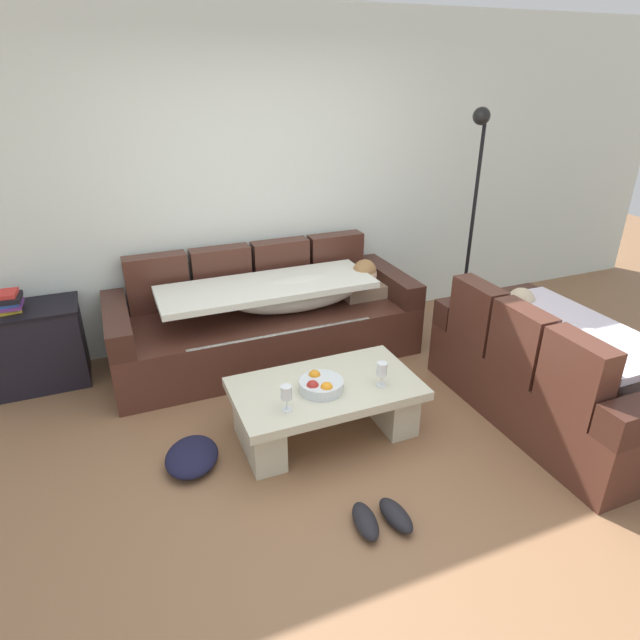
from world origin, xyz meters
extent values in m
plane|color=#8B6242|center=(0.00, 0.00, 0.00)|extent=(14.00, 14.00, 0.00)
cube|color=white|center=(0.00, 2.15, 1.35)|extent=(9.00, 0.10, 2.70)
cube|color=#4C281F|center=(-0.11, 1.60, 0.21)|extent=(2.47, 0.92, 0.42)
cube|color=#4C281F|center=(-0.90, 1.98, 0.65)|extent=(0.49, 0.16, 0.46)
cube|color=#4C281F|center=(-0.37, 1.98, 0.65)|extent=(0.49, 0.16, 0.46)
cube|color=#4C281F|center=(0.15, 1.98, 0.65)|extent=(0.49, 0.16, 0.46)
cube|color=#4C281F|center=(0.68, 1.98, 0.65)|extent=(0.49, 0.16, 0.46)
cube|color=#3D2018|center=(-1.25, 1.60, 0.52)|extent=(0.18, 0.92, 0.20)
cube|color=#3D2018|center=(1.03, 1.60, 0.52)|extent=(0.18, 0.92, 0.20)
cube|color=gray|center=(0.76, 1.59, 0.47)|extent=(0.36, 0.28, 0.11)
sphere|color=beige|center=(0.76, 1.55, 0.64)|extent=(0.21, 0.21, 0.21)
sphere|color=#9E7042|center=(0.76, 1.55, 0.67)|extent=(0.20, 0.20, 0.20)
ellipsoid|color=silver|center=(0.14, 1.55, 0.56)|extent=(1.10, 0.44, 0.28)
cube|color=silver|center=(-0.11, 1.53, 0.66)|extent=(1.70, 0.60, 0.05)
cube|color=silver|center=(-0.11, 1.16, 0.23)|extent=(1.44, 0.04, 0.38)
cube|color=#4C281F|center=(1.49, 0.04, 0.21)|extent=(0.92, 1.70, 0.42)
cube|color=#4C281F|center=(1.11, -0.41, 0.65)|extent=(0.16, 0.42, 0.46)
cube|color=#4C281F|center=(1.11, 0.04, 0.65)|extent=(0.16, 0.42, 0.46)
cube|color=#4C281F|center=(1.11, 0.49, 0.65)|extent=(0.16, 0.42, 0.46)
cube|color=#3D2018|center=(1.49, 0.80, 0.52)|extent=(0.92, 0.18, 0.20)
cube|color=gray|center=(1.50, 0.53, 0.47)|extent=(0.28, 0.36, 0.11)
sphere|color=#936B4C|center=(1.54, 0.53, 0.64)|extent=(0.21, 0.21, 0.21)
sphere|color=#CCB793|center=(1.54, 0.53, 0.67)|extent=(0.20, 0.20, 0.20)
ellipsoid|color=silver|center=(1.54, -0.09, 0.56)|extent=(0.44, 0.78, 0.28)
cube|color=silver|center=(1.56, 0.04, 0.66)|extent=(0.60, 1.24, 0.05)
cube|color=silver|center=(1.93, 0.04, 0.23)|extent=(0.04, 1.05, 0.38)
cube|color=beige|center=(-0.07, 0.43, 0.35)|extent=(1.20, 0.68, 0.06)
cube|color=beige|center=(-0.53, 0.43, 0.16)|extent=(0.20, 0.54, 0.32)
cube|color=beige|center=(0.39, 0.43, 0.16)|extent=(0.20, 0.54, 0.32)
cylinder|color=silver|center=(-0.12, 0.39, 0.42)|extent=(0.28, 0.28, 0.07)
sphere|color=orange|center=(-0.12, 0.31, 0.44)|extent=(0.08, 0.08, 0.08)
sphere|color=#AA2925|center=(-0.19, 0.36, 0.44)|extent=(0.08, 0.08, 0.08)
sphere|color=orange|center=(-0.13, 0.47, 0.44)|extent=(0.08, 0.08, 0.08)
cylinder|color=silver|center=(-0.39, 0.26, 0.38)|extent=(0.06, 0.06, 0.01)
cylinder|color=silver|center=(-0.39, 0.26, 0.42)|extent=(0.01, 0.01, 0.07)
cylinder|color=silver|center=(-0.39, 0.26, 0.50)|extent=(0.07, 0.07, 0.08)
cylinder|color=silver|center=(0.26, 0.29, 0.38)|extent=(0.06, 0.06, 0.01)
cylinder|color=silver|center=(0.26, 0.29, 0.42)|extent=(0.01, 0.01, 0.07)
cylinder|color=silver|center=(0.26, 0.29, 0.50)|extent=(0.07, 0.07, 0.08)
cube|color=black|center=(-1.86, 1.85, 0.31)|extent=(0.70, 0.42, 0.62)
cube|color=black|center=(-1.86, 1.85, 0.63)|extent=(0.72, 0.44, 0.02)
cube|color=gold|center=(-1.95, 1.86, 0.66)|extent=(0.16, 0.22, 0.03)
cube|color=#72337F|center=(-1.93, 1.84, 0.68)|extent=(0.14, 0.22, 0.02)
cube|color=#2D569E|center=(-1.94, 1.85, 0.70)|extent=(0.13, 0.19, 0.02)
cube|color=black|center=(-1.94, 1.85, 0.73)|extent=(0.16, 0.21, 0.03)
cube|color=red|center=(-1.95, 1.86, 0.76)|extent=(0.14, 0.18, 0.03)
cylinder|color=black|center=(1.82, 1.54, 0.01)|extent=(0.28, 0.28, 0.02)
cylinder|color=black|center=(1.82, 1.54, 0.92)|extent=(0.03, 0.03, 1.80)
sphere|color=black|center=(1.70, 1.44, 1.88)|extent=(0.14, 0.14, 0.14)
ellipsoid|color=black|center=(-0.19, -0.40, 0.04)|extent=(0.16, 0.28, 0.09)
ellipsoid|color=black|center=(-0.02, -0.43, 0.04)|extent=(0.14, 0.28, 0.09)
ellipsoid|color=#191933|center=(-0.95, 0.46, 0.06)|extent=(0.43, 0.48, 0.12)
camera|label=1|loc=(-1.21, -2.25, 2.22)|focal=29.87mm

